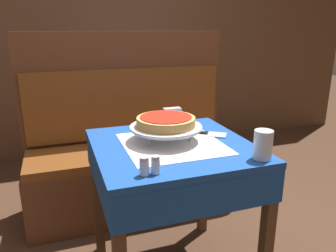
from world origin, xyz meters
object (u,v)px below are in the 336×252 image
dining_table_front (172,165)px  dining_table_rear (138,101)px  water_glass_near (263,145)px  pizza_server (204,133)px  napkin_holder (172,116)px  condiment_caddy (150,84)px  deep_dish_pizza (166,121)px  pizza_pan_stand (166,128)px  salt_shaker (144,166)px  pepper_shaker (156,165)px  booth_bench (133,160)px

dining_table_front → dining_table_rear: (0.20, 1.50, -0.01)m
water_glass_near → pizza_server: bearing=103.1°
napkin_holder → condiment_caddy: bearing=80.3°
dining_table_front → deep_dish_pizza: 0.22m
dining_table_front → pizza_pan_stand: pizza_pan_stand is taller
dining_table_rear → napkin_holder: napkin_holder is taller
pizza_pan_stand → napkin_holder: napkin_holder is taller
dining_table_front → salt_shaker: (-0.22, -0.29, 0.15)m
dining_table_rear → napkin_holder: (-0.09, -1.17, 0.17)m
dining_table_front → condiment_caddy: bearing=77.9°
deep_dish_pizza → salt_shaker: 0.40m
dining_table_front → pizza_pan_stand: bearing=107.0°
dining_table_front → pepper_shaker: size_ratio=10.90×
pizza_pan_stand → napkin_holder: (0.13, 0.28, -0.02)m
pizza_server → pepper_shaker: 0.53m
pizza_server → water_glass_near: water_glass_near is taller
dining_table_front → salt_shaker: size_ratio=10.65×
booth_bench → condiment_caddy: size_ratio=8.92×
pizza_server → condiment_caddy: condiment_caddy is taller
napkin_holder → condiment_caddy: size_ratio=0.60×
napkin_holder → water_glass_near: bearing=-74.3°
pizza_pan_stand → water_glass_near: bearing=-48.8°
booth_bench → pepper_shaker: bearing=-98.4°
pizza_pan_stand → pepper_shaker: 0.38m
dining_table_front → condiment_caddy: condiment_caddy is taller
dining_table_rear → booth_bench: booth_bench is taller
dining_table_front → water_glass_near: (0.29, -0.30, 0.18)m
booth_bench → condiment_caddy: bearing=63.4°
pizza_pan_stand → deep_dish_pizza: (0.00, 0.00, 0.03)m
dining_table_rear → deep_dish_pizza: deep_dish_pizza is taller
pepper_shaker → condiment_caddy: (0.48, 1.74, 0.01)m
dining_table_rear → booth_bench: size_ratio=0.52×
salt_shaker → condiment_caddy: (0.53, 1.74, 0.01)m
pizza_pan_stand → pepper_shaker: pizza_pan_stand is taller
dining_table_rear → pepper_shaker: (-0.38, -1.79, 0.16)m
booth_bench → deep_dish_pizza: booth_bench is taller
pizza_server → water_glass_near: bearing=-76.9°
dining_table_rear → pizza_server: (0.00, -1.42, 0.12)m
pizza_pan_stand → dining_table_rear: bearing=81.4°
pepper_shaker → pizza_server: bearing=44.9°
dining_table_rear → dining_table_front: bearing=-97.7°
dining_table_rear → condiment_caddy: condiment_caddy is taller
napkin_holder → booth_bench: bearing=104.9°
pizza_server → water_glass_near: (0.09, -0.39, 0.06)m
pepper_shaker → deep_dish_pizza: bearing=65.1°
salt_shaker → dining_table_rear: bearing=76.8°
water_glass_near → salt_shaker: 0.51m
pizza_pan_stand → deep_dish_pizza: size_ratio=1.24×
water_glass_near → napkin_holder: 0.65m
pizza_pan_stand → napkin_holder: bearing=64.4°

